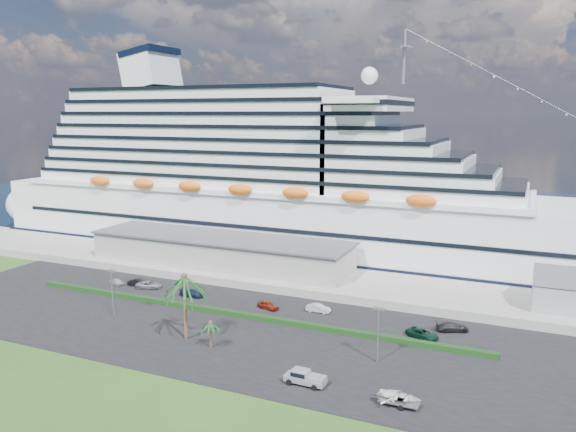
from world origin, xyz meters
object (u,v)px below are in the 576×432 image
at_px(parked_car_3, 192,293).
at_px(pickup_truck, 305,377).
at_px(boat_trailer, 399,397).
at_px(cruise_ship, 278,187).

relative_size(parked_car_3, pickup_truck, 0.88).
bearing_deg(boat_trailer, parked_car_3, 151.66).
xyz_separation_m(parked_car_3, boat_trailer, (46.47, -25.07, 0.47)).
bearing_deg(cruise_ship, parked_car_3, -89.06).
height_order(cruise_ship, pickup_truck, cruise_ship).
xyz_separation_m(parked_car_3, pickup_truck, (33.80, -24.55, 0.36)).
bearing_deg(parked_car_3, boat_trailer, -119.88).
distance_m(cruise_ship, pickup_truck, 76.52).
height_order(pickup_truck, boat_trailer, pickup_truck).
bearing_deg(pickup_truck, parked_car_3, 144.01).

